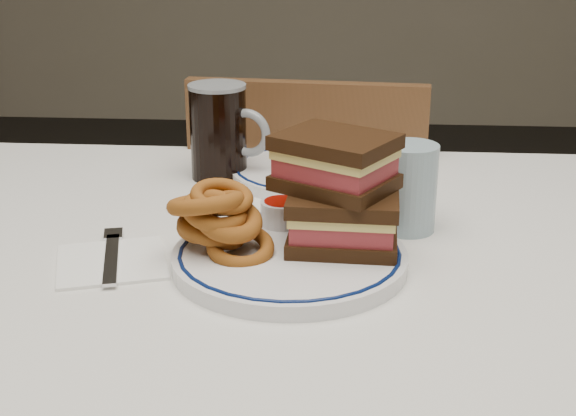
# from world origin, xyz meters

# --- Properties ---
(dining_table) EXTENTS (1.27, 0.87, 0.75)m
(dining_table) POSITION_xyz_m (0.00, 0.00, 0.64)
(dining_table) COLOR silver
(dining_table) RESTS_ON floor
(chair_far) EXTENTS (0.43, 0.43, 0.87)m
(chair_far) POSITION_xyz_m (0.07, 0.52, 0.47)
(chair_far) COLOR #492E17
(chair_far) RESTS_ON floor
(main_plate) EXTENTS (0.27, 0.27, 0.02)m
(main_plate) POSITION_xyz_m (0.06, -0.04, 0.76)
(main_plate) COLOR white
(main_plate) RESTS_ON dining_table
(reuben_sandwich) EXTENTS (0.16, 0.15, 0.13)m
(reuben_sandwich) POSITION_xyz_m (0.12, -0.01, 0.83)
(reuben_sandwich) COLOR black
(reuben_sandwich) RESTS_ON main_plate
(onion_rings_main) EXTENTS (0.13, 0.11, 0.09)m
(onion_rings_main) POSITION_xyz_m (-0.02, -0.04, 0.80)
(onion_rings_main) COLOR brown
(onion_rings_main) RESTS_ON main_plate
(ketchup_ramekin) EXTENTS (0.05, 0.05, 0.03)m
(ketchup_ramekin) POSITION_xyz_m (0.05, 0.04, 0.78)
(ketchup_ramekin) COLOR white
(ketchup_ramekin) RESTS_ON main_plate
(beer_mug) EXTENTS (0.13, 0.09, 0.14)m
(beer_mug) POSITION_xyz_m (-0.06, 0.27, 0.82)
(beer_mug) COLOR black
(beer_mug) RESTS_ON dining_table
(water_glass) EXTENTS (0.07, 0.07, 0.11)m
(water_glass) POSITION_xyz_m (0.20, 0.08, 0.81)
(water_glass) COLOR #91ADBB
(water_glass) RESTS_ON dining_table
(far_plate) EXTENTS (0.24, 0.24, 0.02)m
(far_plate) POSITION_xyz_m (0.07, 0.28, 0.76)
(far_plate) COLOR white
(far_plate) RESTS_ON dining_table
(onion_rings_far) EXTENTS (0.10, 0.10, 0.06)m
(onion_rings_far) POSITION_xyz_m (0.08, 0.28, 0.78)
(onion_rings_far) COLOR brown
(onion_rings_far) RESTS_ON far_plate
(napkin_fork) EXTENTS (0.15, 0.17, 0.01)m
(napkin_fork) POSITION_xyz_m (-0.14, -0.05, 0.75)
(napkin_fork) COLOR white
(napkin_fork) RESTS_ON dining_table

